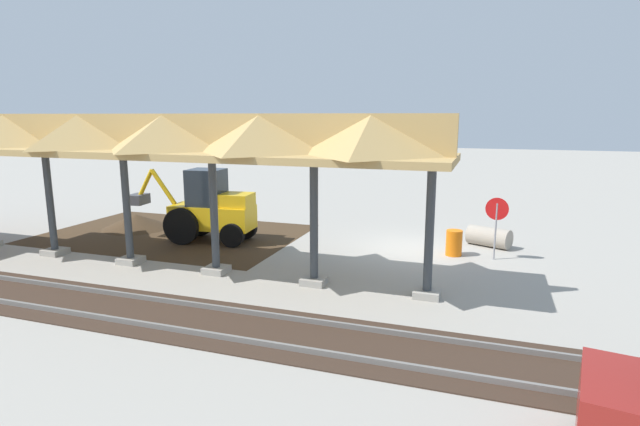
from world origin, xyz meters
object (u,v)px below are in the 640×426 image
(stop_sign, at_px, (497,215))
(backhoe, at_px, (209,209))
(concrete_pipe, at_px, (489,237))
(traffic_barrel, at_px, (454,243))

(stop_sign, height_order, backhoe, backhoe)
(stop_sign, xyz_separation_m, backhoe, (10.55, 0.90, -0.26))
(concrete_pipe, relative_size, traffic_barrel, 1.92)
(stop_sign, height_order, concrete_pipe, stop_sign)
(stop_sign, relative_size, backhoe, 0.41)
(traffic_barrel, bearing_deg, stop_sign, 176.47)
(backhoe, bearing_deg, traffic_barrel, -173.89)
(stop_sign, xyz_separation_m, concrete_pipe, (0.19, -1.75, -1.16))
(backhoe, bearing_deg, concrete_pipe, -165.62)
(backhoe, height_order, traffic_barrel, backhoe)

